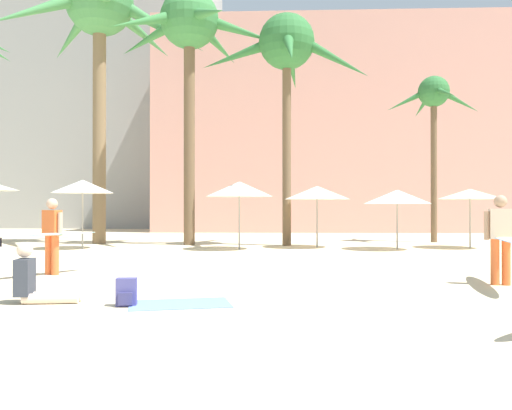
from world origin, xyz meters
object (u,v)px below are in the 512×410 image
palm_tree_far_left (101,17)px  palm_tree_far_right (434,103)px  cafe_umbrella_3 (83,187)px  person_mid_right (36,282)px  cafe_umbrella_1 (397,197)px  person_mid_center (503,237)px  cafe_umbrella_0 (239,189)px  palm_tree_left (287,51)px  beach_towel (180,304)px  backpack (126,293)px  cafe_umbrella_4 (470,194)px  cafe_umbrella_5 (317,193)px  person_far_right (50,233)px  palm_tree_right (190,32)px

palm_tree_far_left → palm_tree_far_right: 14.47m
cafe_umbrella_3 → person_mid_right: bearing=-73.2°
cafe_umbrella_1 → person_mid_center: cafe_umbrella_1 is taller
cafe_umbrella_0 → person_mid_center: size_ratio=0.81×
cafe_umbrella_1 → person_mid_right: size_ratio=2.37×
palm_tree_left → cafe_umbrella_0: size_ratio=3.76×
beach_towel → backpack: (-0.78, -0.17, 0.19)m
cafe_umbrella_4 → person_mid_right: cafe_umbrella_4 is taller
palm_tree_far_right → backpack: (-8.95, -15.34, -5.76)m
cafe_umbrella_3 → person_mid_center: (11.26, -8.69, -1.31)m
backpack → cafe_umbrella_5: bearing=154.7°
palm_tree_far_right → cafe_umbrella_1: palm_tree_far_right is taller
cafe_umbrella_5 → cafe_umbrella_4: bearing=-1.3°
beach_towel → person_far_right: 4.95m
palm_tree_right → person_far_right: (-1.48, -9.67, -7.56)m
palm_tree_far_right → person_mid_center: (-2.44, -13.00, -5.03)m
cafe_umbrella_0 → person_mid_right: 11.21m
palm_tree_right → cafe_umbrella_5: bearing=-13.1°
cafe_umbrella_3 → person_mid_right: size_ratio=2.52×
palm_tree_left → person_mid_center: size_ratio=3.07×
beach_towel → cafe_umbrella_5: bearing=76.1°
palm_tree_far_left → cafe_umbrella_3: size_ratio=4.59×
palm_tree_far_left → cafe_umbrella_4: (14.33, -1.94, -7.38)m
cafe_umbrella_1 → palm_tree_right: bearing=165.0°
cafe_umbrella_0 → cafe_umbrella_3: bearing=179.9°
palm_tree_left → cafe_umbrella_3: 9.31m
palm_tree_right → cafe_umbrella_4: size_ratio=4.44×
palm_tree_far_right → person_mid_center: size_ratio=2.41×
palm_tree_far_right → person_far_right: (-11.66, -11.77, -5.04)m
person_far_right → cafe_umbrella_4: bearing=-29.6°
palm_tree_left → palm_tree_right: bearing=176.1°
cafe_umbrella_1 → cafe_umbrella_3: 11.23m
palm_tree_right → backpack: size_ratio=24.20×
cafe_umbrella_3 → backpack: cafe_umbrella_3 is taller
backpack → person_far_right: 4.53m
beach_towel → person_mid_center: (5.74, 2.17, 0.92)m
backpack → person_mid_center: person_mid_center is taller
palm_tree_right → palm_tree_far_right: size_ratio=1.43×
cafe_umbrella_3 → cafe_umbrella_4: (14.04, 0.93, -0.26)m
cafe_umbrella_3 → beach_towel: bearing=-63.0°
palm_tree_far_left → person_mid_center: (11.55, -11.56, -8.44)m
backpack → person_mid_right: person_mid_right is taller
beach_towel → person_mid_center: size_ratio=0.51×
cafe_umbrella_3 → cafe_umbrella_1: bearing=0.7°
palm_tree_far_right → cafe_umbrella_1: (-2.47, -4.17, -4.09)m
cafe_umbrella_5 → person_mid_center: size_ratio=0.82×
cafe_umbrella_3 → person_mid_center: 14.28m
cafe_umbrella_0 → cafe_umbrella_3: 5.64m
palm_tree_far_right → cafe_umbrella_5: 7.30m
cafe_umbrella_5 → person_far_right: bearing=-127.1°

